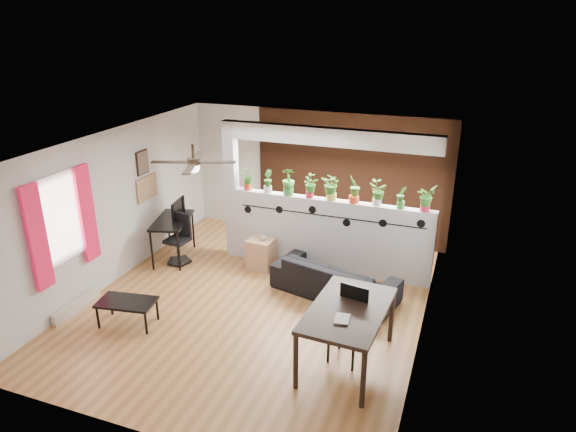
{
  "coord_description": "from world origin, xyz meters",
  "views": [
    {
      "loc": [
        2.98,
        -6.6,
        4.34
      ],
      "look_at": [
        0.33,
        0.6,
        1.32
      ],
      "focal_mm": 32.0,
      "sensor_mm": 36.0,
      "label": 1
    }
  ],
  "objects": [
    {
      "name": "room_shell",
      "position": [
        0.0,
        0.0,
        1.3
      ],
      "size": [
        6.3,
        7.1,
        2.9
      ],
      "color": "#945F30",
      "rests_on": "ground"
    },
    {
      "name": "partition_wall",
      "position": [
        0.8,
        1.5,
        0.68
      ],
      "size": [
        3.6,
        0.18,
        1.35
      ],
      "primitive_type": "cube",
      "color": "#BCBCC1",
      "rests_on": "ground"
    },
    {
      "name": "ceiling_header",
      "position": [
        0.8,
        1.5,
        2.45
      ],
      "size": [
        3.6,
        0.18,
        0.3
      ],
      "primitive_type": "cube",
      "color": "white",
      "rests_on": "room_shell"
    },
    {
      "name": "pier_column",
      "position": [
        -1.11,
        1.5,
        1.3
      ],
      "size": [
        0.22,
        0.2,
        2.6
      ],
      "primitive_type": "cube",
      "color": "#BCBCC1",
      "rests_on": "ground"
    },
    {
      "name": "brick_panel",
      "position": [
        0.8,
        2.97,
        1.3
      ],
      "size": [
        3.9,
        0.05,
        2.6
      ],
      "primitive_type": "cube",
      "color": "#9E4F2E",
      "rests_on": "ground"
    },
    {
      "name": "vine_decal",
      "position": [
        0.8,
        1.4,
        1.08
      ],
      "size": [
        3.31,
        0.01,
        0.3
      ],
      "color": "black",
      "rests_on": "partition_wall"
    },
    {
      "name": "window_assembly",
      "position": [
        -2.56,
        -1.2,
        1.51
      ],
      "size": [
        0.09,
        1.3,
        1.55
      ],
      "color": "white",
      "rests_on": "room_shell"
    },
    {
      "name": "baseboard_heater",
      "position": [
        -2.54,
        -1.2,
        0.09
      ],
      "size": [
        0.08,
        1.0,
        0.18
      ],
      "primitive_type": "cube",
      "color": "beige",
      "rests_on": "ground"
    },
    {
      "name": "corkboard",
      "position": [
        -2.58,
        0.95,
        1.35
      ],
      "size": [
        0.03,
        0.6,
        0.45
      ],
      "primitive_type": "cube",
      "color": "#9D734C",
      "rests_on": "room_shell"
    },
    {
      "name": "framed_art",
      "position": [
        -2.58,
        0.9,
        1.85
      ],
      "size": [
        0.03,
        0.34,
        0.44
      ],
      "color": "#8C7259",
      "rests_on": "room_shell"
    },
    {
      "name": "ceiling_fan",
      "position": [
        -0.8,
        -0.3,
        2.31
      ],
      "size": [
        1.19,
        1.19,
        0.43
      ],
      "color": "black",
      "rests_on": "room_shell"
    },
    {
      "name": "potted_plant_0",
      "position": [
        -0.78,
        1.5,
        1.56
      ],
      "size": [
        0.24,
        0.23,
        0.39
      ],
      "color": "red",
      "rests_on": "partition_wall"
    },
    {
      "name": "potted_plant_1",
      "position": [
        -0.38,
        1.5,
        1.57
      ],
      "size": [
        0.26,
        0.27,
        0.41
      ],
      "color": "white",
      "rests_on": "partition_wall"
    },
    {
      "name": "potted_plant_2",
      "position": [
        0.01,
        1.5,
        1.61
      ],
      "size": [
        0.31,
        0.28,
        0.49
      ],
      "color": "#2F8338",
      "rests_on": "partition_wall"
    },
    {
      "name": "potted_plant_3",
      "position": [
        0.41,
        1.5,
        1.57
      ],
      "size": [
        0.26,
        0.24,
        0.41
      ],
      "color": "#B51D2E",
      "rests_on": "partition_wall"
    },
    {
      "name": "potted_plant_4",
      "position": [
        0.8,
        1.5,
        1.6
      ],
      "size": [
        0.29,
        0.25,
        0.48
      ],
      "color": "#C9CA47",
      "rests_on": "partition_wall"
    },
    {
      "name": "potted_plant_5",
      "position": [
        1.2,
        1.5,
        1.6
      ],
      "size": [
        0.26,
        0.3,
        0.48
      ],
      "color": "#EB421B",
      "rests_on": "partition_wall"
    },
    {
      "name": "potted_plant_6",
      "position": [
        1.59,
        1.5,
        1.57
      ],
      "size": [
        0.22,
        0.18,
        0.42
      ],
      "color": "white",
      "rests_on": "partition_wall"
    },
    {
      "name": "potted_plant_7",
      "position": [
        1.99,
        1.5,
        1.55
      ],
      "size": [
        0.24,
        0.22,
        0.38
      ],
      "color": "#3B8F34",
      "rests_on": "partition_wall"
    },
    {
      "name": "potted_plant_8",
      "position": [
        2.38,
        1.5,
        1.58
      ],
      "size": [
        0.26,
        0.28,
        0.44
      ],
      "color": "#B91D39",
      "rests_on": "partition_wall"
    },
    {
      "name": "sofa",
      "position": [
        1.13,
        0.67,
        0.29
      ],
      "size": [
        2.1,
        1.22,
        0.58
      ],
      "primitive_type": "imported",
      "rotation": [
        0.0,
        0.0,
        2.9
      ],
      "color": "black",
      "rests_on": "ground"
    },
    {
      "name": "cube_shelf",
      "position": [
        -0.4,
        1.16,
        0.28
      ],
      "size": [
        0.48,
        0.44,
        0.56
      ],
      "primitive_type": "cube",
      "rotation": [
        0.0,
        0.0,
        -0.07
      ],
      "color": "tan",
      "rests_on": "ground"
    },
    {
      "name": "cup",
      "position": [
        -0.35,
        1.16,
        0.6
      ],
      "size": [
        0.14,
        0.14,
        0.09
      ],
      "primitive_type": "imported",
      "rotation": [
        0.0,
        0.0,
        0.22
      ],
      "color": "gray",
      "rests_on": "cube_shelf"
    },
    {
      "name": "computer_desk",
      "position": [
        -2.1,
        0.95,
        0.72
      ],
      "size": [
        0.84,
        1.21,
        0.79
      ],
      "color": "black",
      "rests_on": "ground"
    },
    {
      "name": "monitor",
      "position": [
        -2.1,
        1.1,
        0.89
      ],
      "size": [
        0.33,
        0.11,
        0.18
      ],
      "primitive_type": "imported",
      "rotation": [
        0.0,
        0.0,
        1.74
      ],
      "color": "black",
      "rests_on": "computer_desk"
    },
    {
      "name": "office_chair",
      "position": [
        -1.9,
        0.85,
        0.41
      ],
      "size": [
        0.48,
        0.48,
        0.93
      ],
      "color": "black",
      "rests_on": "ground"
    },
    {
      "name": "dining_table",
      "position": [
        1.75,
        -1.01,
        0.75
      ],
      "size": [
        1.02,
        1.58,
        0.84
      ],
      "color": "black",
      "rests_on": "ground"
    },
    {
      "name": "book",
      "position": [
        1.65,
        -1.31,
        0.85
      ],
      "size": [
        0.21,
        0.27,
        0.02
      ],
      "primitive_type": "imported",
      "rotation": [
        0.0,
        0.0,
        0.12
      ],
      "color": "gray",
      "rests_on": "dining_table"
    },
    {
      "name": "folding_chair",
      "position": [
        1.75,
        -0.86,
        0.61
      ],
      "size": [
        0.49,
        0.49,
        1.04
      ],
      "color": "black",
      "rests_on": "ground"
    },
    {
      "name": "coffee_table",
      "position": [
        -1.54,
        -1.24,
        0.35
      ],
      "size": [
        0.9,
        0.59,
        0.39
      ],
      "color": "black",
      "rests_on": "ground"
    }
  ]
}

